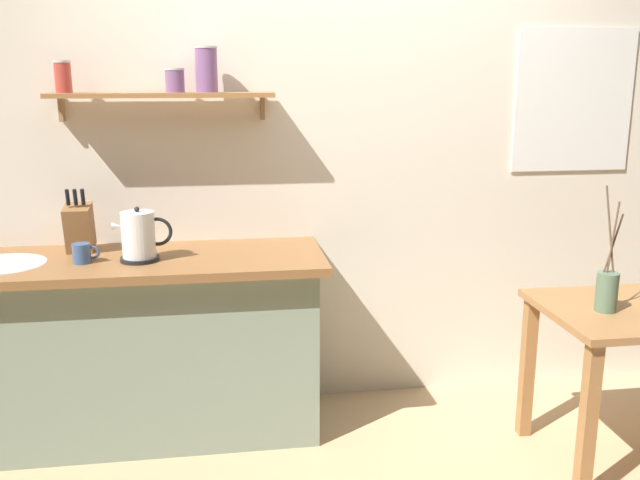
% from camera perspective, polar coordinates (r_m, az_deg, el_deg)
% --- Properties ---
extents(ground_plane, '(14.00, 14.00, 0.00)m').
position_cam_1_polar(ground_plane, '(3.38, 2.41, -16.83)').
color(ground_plane, tan).
extents(back_wall, '(6.80, 0.11, 2.70)m').
position_cam_1_polar(back_wall, '(3.61, 3.88, 7.84)').
color(back_wall, silver).
rests_on(back_wall, ground_plane).
extents(kitchen_counter, '(1.83, 0.63, 0.89)m').
position_cam_1_polar(kitchen_counter, '(3.45, -15.33, -8.39)').
color(kitchen_counter, gray).
rests_on(kitchen_counter, ground_plane).
extents(wall_shelf, '(1.03, 0.20, 0.34)m').
position_cam_1_polar(wall_shelf, '(3.36, -12.48, 12.23)').
color(wall_shelf, '#9E6B3D').
extents(twig_vase, '(0.09, 0.09, 0.54)m').
position_cam_1_polar(twig_vase, '(3.18, 22.39, -3.77)').
color(twig_vase, '#567056').
rests_on(twig_vase, dining_table).
extents(electric_kettle, '(0.26, 0.17, 0.25)m').
position_cam_1_polar(electric_kettle, '(3.20, -14.55, 0.27)').
color(electric_kettle, black).
rests_on(electric_kettle, kitchen_counter).
extents(knife_block, '(0.12, 0.17, 0.31)m').
position_cam_1_polar(knife_block, '(3.44, -19.08, 1.00)').
color(knife_block, brown).
rests_on(knife_block, kitchen_counter).
extents(coffee_mug_by_sink, '(0.12, 0.08, 0.09)m').
position_cam_1_polar(coffee_mug_by_sink, '(3.25, -18.84, -1.03)').
color(coffee_mug_by_sink, '#3D5B89').
rests_on(coffee_mug_by_sink, kitchen_counter).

